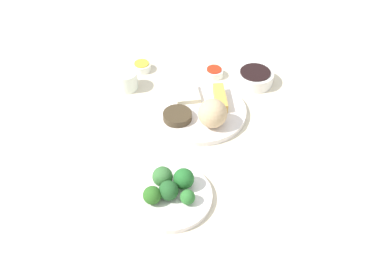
{
  "coord_description": "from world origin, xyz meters",
  "views": [
    {
      "loc": [
        -0.2,
        0.92,
        0.89
      ],
      "look_at": [
        0.01,
        0.05,
        0.06
      ],
      "focal_mm": 42.35,
      "sensor_mm": 36.0,
      "label": 1
    }
  ],
  "objects": [
    {
      "name": "broccoli_floret_0",
      "position": [
        0.04,
        0.24,
        0.06
      ],
      "size": [
        0.05,
        0.05,
        0.05
      ],
      "primitive_type": "sphere",
      "color": "#376E34",
      "rests_on": "broccoli_plate"
    },
    {
      "name": "stir_fry_heap",
      "position": [
        0.07,
        -0.0,
        0.05
      ],
      "size": [
        0.08,
        0.08,
        0.02
      ],
      "primitive_type": "cylinder",
      "color": "#403321",
      "rests_on": "main_plate"
    },
    {
      "name": "tabletop",
      "position": [
        0.0,
        0.0,
        0.01
      ],
      "size": [
        2.2,
        2.2,
        0.02
      ],
      "primitive_type": "cube",
      "color": "beige",
      "rests_on": "ground"
    },
    {
      "name": "broccoli_plate",
      "position": [
        0.01,
        0.27,
        0.03
      ],
      "size": [
        0.2,
        0.2,
        0.01
      ],
      "primitive_type": "cylinder",
      "color": "white",
      "rests_on": "tabletop"
    },
    {
      "name": "sauce_ramekin_sweet_and_sour_liquid",
      "position": [
        0.01,
        -0.25,
        0.05
      ],
      "size": [
        0.05,
        0.05,
        0.0
      ],
      "primitive_type": "cylinder",
      "color": "red",
      "rests_on": "sauce_ramekin_sweet_and_sour"
    },
    {
      "name": "rice_scoop",
      "position": [
        -0.03,
        -0.0,
        0.08
      ],
      "size": [
        0.08,
        0.08,
        0.08
      ],
      "primitive_type": "sphere",
      "color": "tan",
      "rests_on": "main_plate"
    },
    {
      "name": "soy_sauce_bowl_liquid",
      "position": [
        -0.12,
        -0.24,
        0.06
      ],
      "size": [
        0.1,
        0.1,
        0.0
      ],
      "primitive_type": "cylinder",
      "color": "black",
      "rests_on": "soy_sauce_bowl"
    },
    {
      "name": "main_plate",
      "position": [
        0.02,
        -0.05,
        0.03
      ],
      "size": [
        0.27,
        0.27,
        0.02
      ],
      "primitive_type": "cylinder",
      "color": "white",
      "rests_on": "tabletop"
    },
    {
      "name": "soy_sauce_bowl",
      "position": [
        -0.12,
        -0.24,
        0.04
      ],
      "size": [
        0.12,
        0.12,
        0.04
      ],
      "primitive_type": "cylinder",
      "color": "white",
      "rests_on": "tabletop"
    },
    {
      "name": "sauce_ramekin_sweet_and_sour",
      "position": [
        0.01,
        -0.25,
        0.03
      ],
      "size": [
        0.06,
        0.06,
        0.02
      ],
      "primitive_type": "cylinder",
      "color": "white",
      "rests_on": "tabletop"
    },
    {
      "name": "broccoli_floret_2",
      "position": [
        0.02,
        0.27,
        0.06
      ],
      "size": [
        0.05,
        0.05,
        0.05
      ],
      "primitive_type": "sphere",
      "color": "#225626",
      "rests_on": "broccoli_plate"
    },
    {
      "name": "sauce_ramekin_hot_mustard",
      "position": [
        0.25,
        -0.22,
        0.03
      ],
      "size": [
        0.06,
        0.06,
        0.02
      ],
      "primitive_type": "cylinder",
      "color": "white",
      "rests_on": "tabletop"
    },
    {
      "name": "teacup",
      "position": [
        0.26,
        -0.12,
        0.05
      ],
      "size": [
        0.07,
        0.07,
        0.06
      ],
      "primitive_type": "cylinder",
      "color": "white",
      "rests_on": "tabletop"
    },
    {
      "name": "broccoli_floret_4",
      "position": [
        -0.03,
        0.28,
        0.05
      ],
      "size": [
        0.04,
        0.04,
        0.04
      ],
      "primitive_type": "sphere",
      "color": "#2E722F",
      "rests_on": "broccoli_plate"
    },
    {
      "name": "broccoli_floret_3",
      "position": [
        -0.01,
        0.23,
        0.06
      ],
      "size": [
        0.05,
        0.05,
        0.05
      ],
      "primitive_type": "sphere",
      "color": "#226829",
      "rests_on": "broccoli_plate"
    },
    {
      "name": "crab_rangoon_wonton",
      "position": [
        0.07,
        -0.11,
        0.04
      ],
      "size": [
        0.1,
        0.1,
        0.01
      ],
      "primitive_type": "cube",
      "rotation": [
        0.0,
        0.0,
        0.41
      ],
      "color": "beige",
      "rests_on": "main_plate"
    },
    {
      "name": "broccoli_floret_1",
      "position": [
        0.05,
        0.3,
        0.06
      ],
      "size": [
        0.04,
        0.04,
        0.04
      ],
      "primitive_type": "sphere",
      "color": "#2C6520",
      "rests_on": "broccoli_plate"
    },
    {
      "name": "sauce_ramekin_hot_mustard_liquid",
      "position": [
        0.25,
        -0.22,
        0.05
      ],
      "size": [
        0.05,
        0.05,
        0.0
      ],
      "primitive_type": "cylinder",
      "color": "gold",
      "rests_on": "sauce_ramekin_hot_mustard"
    },
    {
      "name": "spring_roll",
      "position": [
        -0.03,
        -0.1,
        0.05
      ],
      "size": [
        0.06,
        0.11,
        0.03
      ],
      "primitive_type": "cube",
      "rotation": [
        0.0,
        0.0,
        1.9
      ],
      "color": "gold",
      "rests_on": "main_plate"
    }
  ]
}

